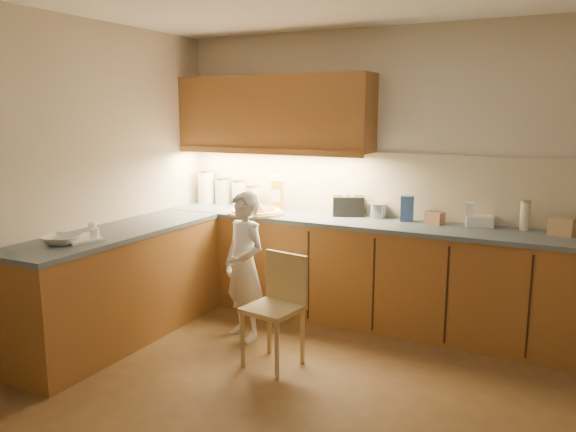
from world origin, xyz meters
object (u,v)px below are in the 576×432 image
Objects in this scene: oil_jug at (278,194)px; toaster at (348,206)px; pizza_on_board at (256,212)px; child at (244,266)px; wooden_chair at (278,301)px.

oil_jug reaches higher than toaster.
pizza_on_board is at bearing 178.40° from toaster.
pizza_on_board reaches higher than toaster.
oil_jug reaches higher than child.
wooden_chair is 1.53m from oil_jug.
pizza_on_board is 1.63× the size of toaster.
oil_jug is 0.72m from toaster.
child is 1.07m from oil_jug.
toaster is (0.06, 1.27, 0.53)m from wooden_chair.
oil_jug is (-0.19, 0.94, 0.46)m from child.
wooden_chair is 2.40× the size of oil_jug.
oil_jug reaches higher than pizza_on_board.
oil_jug is (0.08, 0.28, 0.13)m from pizza_on_board.
child reaches higher than toaster.
wooden_chair is at bearing -61.90° from oil_jug.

